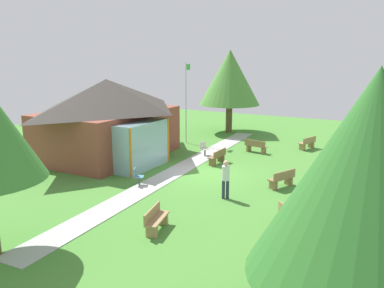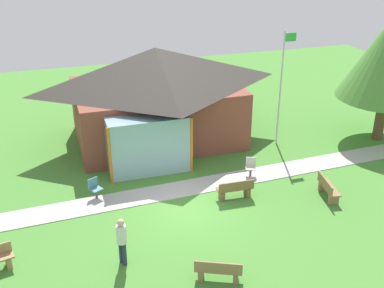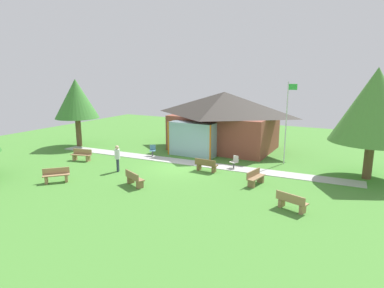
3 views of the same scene
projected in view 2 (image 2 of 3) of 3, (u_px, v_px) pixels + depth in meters
The scene contains 10 objects.
ground_plane at pixel (189, 209), 18.97m from camera, with size 44.00×44.00×0.00m, color #478433.
pavilion at pixel (156, 94), 23.88m from camera, with size 9.04×7.34×4.79m.
footpath at pixel (178, 189), 20.30m from camera, with size 22.81×1.30×0.03m, color #ADADA8.
flagpole at pixel (282, 84), 23.24m from camera, with size 0.64×0.08×5.75m.
bench_front_center at pixel (218, 271), 15.00m from camera, with size 1.55×1.02×0.84m.
bench_rear_near_path at pixel (235, 190), 19.53m from camera, with size 1.51×0.49×0.84m.
bench_mid_right at pixel (328, 188), 19.62m from camera, with size 0.70×1.55×0.84m.
patio_chair_lawn_spare at pixel (251, 168), 21.24m from camera, with size 0.58×0.58×0.86m.
patio_chair_west at pixel (95, 189), 19.55m from camera, with size 0.60×0.60×0.86m.
visitor_strolling_lawn at pixel (122, 238), 15.53m from camera, with size 0.34×0.34×1.74m.
Camera 2 is at (-4.72, -15.40, 10.36)m, focal length 44.95 mm.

